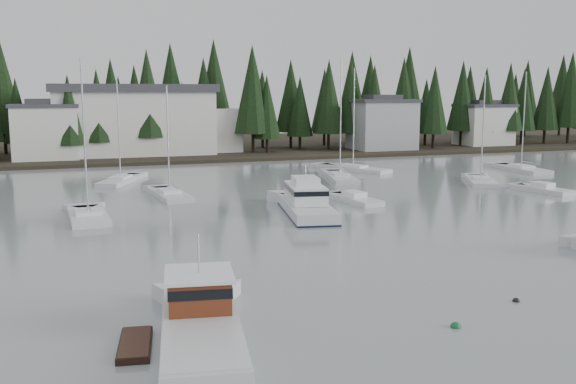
{
  "coord_description": "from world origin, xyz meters",
  "views": [
    {
      "loc": [
        -14.72,
        -20.88,
        10.24
      ],
      "look_at": [
        1.24,
        25.9,
        2.5
      ],
      "focal_mm": 40.0,
      "sensor_mm": 36.0,
      "label": 1
    }
  ],
  "objects_px": {
    "sailboat_7": "(521,170)",
    "runabout_2": "(542,191)",
    "sailboat_4": "(340,178)",
    "sailboat_8": "(88,218)",
    "house_west": "(45,131)",
    "sailboat_2": "(121,182)",
    "house_east_b": "(484,124)",
    "house_east_a": "(382,123)",
    "sailboat_6": "(170,196)",
    "cabin_cruiser_center": "(306,205)",
    "lobster_boat_brown": "(199,327)",
    "runabout_1": "(354,201)",
    "sailboat_1": "(353,170)",
    "sailboat_9": "(480,183)",
    "harbor_inn": "(147,120)"
  },
  "relations": [
    {
      "from": "cabin_cruiser_center",
      "to": "runabout_1",
      "type": "distance_m",
      "value": 7.48
    },
    {
      "from": "cabin_cruiser_center",
      "to": "runabout_2",
      "type": "xyz_separation_m",
      "value": [
        27.21,
        3.18,
        -0.59
      ]
    },
    {
      "from": "house_east_b",
      "to": "sailboat_4",
      "type": "bearing_deg",
      "value": -143.47
    },
    {
      "from": "house_east_a",
      "to": "sailboat_8",
      "type": "xyz_separation_m",
      "value": [
        -49.59,
        -45.26,
        -4.83
      ]
    },
    {
      "from": "house_east_b",
      "to": "cabin_cruiser_center",
      "type": "relative_size",
      "value": 0.82
    },
    {
      "from": "sailboat_4",
      "to": "sailboat_8",
      "type": "height_order",
      "value": "sailboat_4"
    },
    {
      "from": "cabin_cruiser_center",
      "to": "sailboat_2",
      "type": "distance_m",
      "value": 28.06
    },
    {
      "from": "house_west",
      "to": "runabout_1",
      "type": "bearing_deg",
      "value": -58.21
    },
    {
      "from": "sailboat_7",
      "to": "runabout_2",
      "type": "relative_size",
      "value": 2.0
    },
    {
      "from": "sailboat_4",
      "to": "runabout_2",
      "type": "xyz_separation_m",
      "value": [
        15.77,
        -16.02,
        0.06
      ]
    },
    {
      "from": "sailboat_1",
      "to": "sailboat_6",
      "type": "xyz_separation_m",
      "value": [
        -26.09,
        -13.81,
        -0.01
      ]
    },
    {
      "from": "sailboat_7",
      "to": "sailboat_8",
      "type": "bearing_deg",
      "value": 110.53
    },
    {
      "from": "house_east_a",
      "to": "lobster_boat_brown",
      "type": "height_order",
      "value": "house_east_a"
    },
    {
      "from": "sailboat_7",
      "to": "sailboat_1",
      "type": "bearing_deg",
      "value": 75.28
    },
    {
      "from": "sailboat_7",
      "to": "sailboat_8",
      "type": "xyz_separation_m",
      "value": [
        -54.83,
        -15.57,
        0.01
      ]
    },
    {
      "from": "runabout_2",
      "to": "house_west",
      "type": "bearing_deg",
      "value": 33.85
    },
    {
      "from": "cabin_cruiser_center",
      "to": "sailboat_8",
      "type": "bearing_deg",
      "value": 89.26
    },
    {
      "from": "sailboat_2",
      "to": "sailboat_6",
      "type": "relative_size",
      "value": 1.06
    },
    {
      "from": "house_east_b",
      "to": "runabout_2",
      "type": "height_order",
      "value": "house_east_b"
    },
    {
      "from": "house_east_a",
      "to": "lobster_boat_brown",
      "type": "xyz_separation_m",
      "value": [
        -46.01,
        -73.52,
        -4.36
      ]
    },
    {
      "from": "sailboat_1",
      "to": "sailboat_4",
      "type": "xyz_separation_m",
      "value": [
        -4.96,
        -7.13,
        0.01
      ]
    },
    {
      "from": "house_east_a",
      "to": "sailboat_2",
      "type": "distance_m",
      "value": 51.63
    },
    {
      "from": "sailboat_9",
      "to": "house_east_a",
      "type": "bearing_deg",
      "value": 17.13
    },
    {
      "from": "sailboat_9",
      "to": "runabout_1",
      "type": "bearing_deg",
      "value": 137.25
    },
    {
      "from": "house_west",
      "to": "sailboat_7",
      "type": "height_order",
      "value": "sailboat_7"
    },
    {
      "from": "sailboat_8",
      "to": "house_west",
      "type": "bearing_deg",
      "value": 2.73
    },
    {
      "from": "runabout_2",
      "to": "house_east_b",
      "type": "bearing_deg",
      "value": -42.16
    },
    {
      "from": "house_east_b",
      "to": "sailboat_6",
      "type": "distance_m",
      "value": 74.36
    },
    {
      "from": "sailboat_1",
      "to": "sailboat_4",
      "type": "bearing_deg",
      "value": 118.61
    },
    {
      "from": "lobster_boat_brown",
      "to": "sailboat_2",
      "type": "relative_size",
      "value": 0.83
    },
    {
      "from": "house_west",
      "to": "sailboat_2",
      "type": "distance_m",
      "value": 26.9
    },
    {
      "from": "house_east_b",
      "to": "sailboat_8",
      "type": "xyz_separation_m",
      "value": [
        -71.59,
        -47.26,
        -4.33
      ]
    },
    {
      "from": "sailboat_8",
      "to": "sailboat_1",
      "type": "bearing_deg",
      "value": -58.78
    },
    {
      "from": "sailboat_4",
      "to": "sailboat_7",
      "type": "bearing_deg",
      "value": -77.56
    },
    {
      "from": "lobster_boat_brown",
      "to": "runabout_1",
      "type": "relative_size",
      "value": 1.42
    },
    {
      "from": "runabout_1",
      "to": "sailboat_1",
      "type": "bearing_deg",
      "value": -33.56
    },
    {
      "from": "sailboat_6",
      "to": "runabout_2",
      "type": "distance_m",
      "value": 38.06
    },
    {
      "from": "cabin_cruiser_center",
      "to": "house_east_b",
      "type": "bearing_deg",
      "value": -36.52
    },
    {
      "from": "sailboat_8",
      "to": "runabout_1",
      "type": "height_order",
      "value": "sailboat_8"
    },
    {
      "from": "house_east_b",
      "to": "runabout_2",
      "type": "distance_m",
      "value": 54.7
    },
    {
      "from": "house_west",
      "to": "harbor_inn",
      "type": "xyz_separation_m",
      "value": [
        15.04,
        3.34,
        1.12
      ]
    },
    {
      "from": "harbor_inn",
      "to": "cabin_cruiser_center",
      "type": "relative_size",
      "value": 2.54
    },
    {
      "from": "harbor_inn",
      "to": "sailboat_1",
      "type": "height_order",
      "value": "sailboat_1"
    },
    {
      "from": "sailboat_9",
      "to": "runabout_2",
      "type": "relative_size",
      "value": 1.89
    },
    {
      "from": "sailboat_2",
      "to": "runabout_2",
      "type": "bearing_deg",
      "value": -93.05
    },
    {
      "from": "cabin_cruiser_center",
      "to": "sailboat_7",
      "type": "height_order",
      "value": "sailboat_7"
    },
    {
      "from": "house_west",
      "to": "house_east_a",
      "type": "bearing_deg",
      "value": -1.06
    },
    {
      "from": "sailboat_8",
      "to": "sailboat_2",
      "type": "bearing_deg",
      "value": -13.88
    },
    {
      "from": "sailboat_4",
      "to": "sailboat_6",
      "type": "height_order",
      "value": "sailboat_4"
    },
    {
      "from": "house_east_b",
      "to": "sailboat_8",
      "type": "relative_size",
      "value": 0.71
    }
  ]
}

